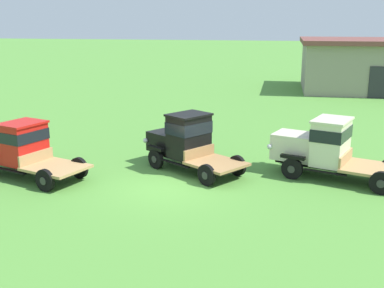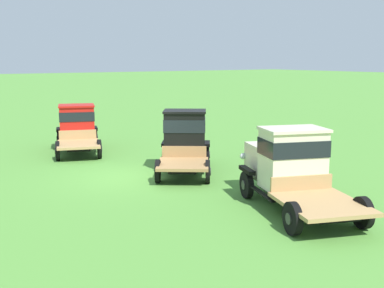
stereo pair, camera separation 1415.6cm
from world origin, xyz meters
name	(u,v)px [view 1 (the left image)]	position (x,y,z in m)	size (l,w,h in m)	color
ground_plane	(169,187)	(0.00, 0.00, 0.00)	(240.00, 240.00, 0.00)	#518E38
vintage_truck_foreground_near	(21,148)	(-5.85, 0.26, 1.10)	(5.06, 3.14, 2.11)	black
vintage_truck_second_in_line	(186,141)	(0.19, 2.21, 1.17)	(4.59, 3.89, 2.28)	black
vintage_truck_midrow_center	(324,147)	(5.51, 2.29, 1.16)	(5.38, 3.42, 2.26)	black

